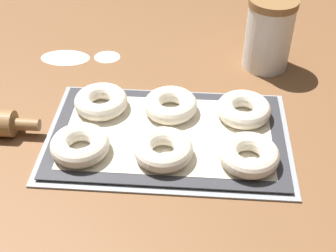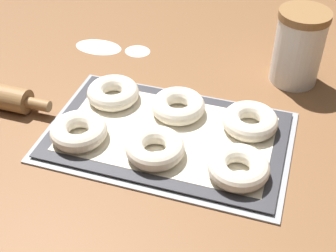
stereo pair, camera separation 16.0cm
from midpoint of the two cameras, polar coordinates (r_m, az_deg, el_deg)
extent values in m
plane|color=brown|center=(0.91, -5.71, -1.78)|extent=(2.80, 2.80, 0.00)
cube|color=#93969B|center=(0.91, -5.04, -1.58)|extent=(0.47, 0.30, 0.01)
cube|color=#333338|center=(0.90, -5.06, -1.33)|extent=(0.45, 0.27, 0.00)
cube|color=beige|center=(0.90, -5.06, -1.31)|extent=(0.40, 0.22, 0.00)
torus|color=silver|center=(0.88, -15.87, -2.64)|extent=(0.11, 0.11, 0.03)
torus|color=silver|center=(0.84, -6.01, -3.28)|extent=(0.11, 0.11, 0.03)
torus|color=silver|center=(0.83, 4.51, -3.97)|extent=(0.11, 0.11, 0.03)
torus|color=silver|center=(0.97, -12.89, 2.61)|extent=(0.11, 0.11, 0.03)
torus|color=silver|center=(0.94, -4.54, 2.23)|extent=(0.11, 0.11, 0.03)
torus|color=silver|center=(0.93, 4.43, 1.70)|extent=(0.11, 0.11, 0.03)
cylinder|color=white|center=(1.08, 8.03, 10.51)|extent=(0.10, 0.10, 0.15)
cylinder|color=olive|center=(1.04, 8.46, 14.51)|extent=(0.11, 0.11, 0.02)
cylinder|color=olive|center=(0.96, -21.51, -0.18)|extent=(0.05, 0.02, 0.02)
ellipsoid|color=white|center=(1.16, -11.41, 8.07)|extent=(0.06, 0.06, 0.00)
ellipsoid|color=white|center=(1.18, -16.29, 7.81)|extent=(0.12, 0.07, 0.00)
camera|label=1|loc=(0.08, -95.16, -4.34)|focal=50.00mm
camera|label=2|loc=(0.08, 84.84, 4.34)|focal=50.00mm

